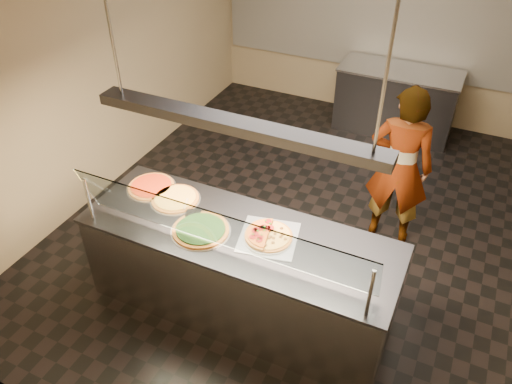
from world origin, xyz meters
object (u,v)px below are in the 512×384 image
at_px(serving_counter, 240,271).
at_px(heat_lamp_housing, 236,125).
at_px(half_pizza_sausage, 279,238).
at_px(sneeze_guard, 217,230).
at_px(perforated_tray, 269,237).
at_px(prep_table, 396,100).
at_px(worker, 400,167).
at_px(pizza_cheese, 176,198).
at_px(pizza_spinach, 201,230).
at_px(half_pizza_pepperoni, 258,231).
at_px(pizza_tomato, 152,186).
at_px(pizza_spatula, 189,207).

xyz_separation_m(serving_counter, heat_lamp_housing, (-0.00, -0.00, 1.48)).
relative_size(serving_counter, half_pizza_sausage, 6.50).
xyz_separation_m(sneeze_guard, heat_lamp_housing, (0.00, 0.34, 0.72)).
relative_size(perforated_tray, half_pizza_sausage, 1.33).
xyz_separation_m(prep_table, worker, (0.50, -2.37, 0.42)).
bearing_deg(worker, half_pizza_sausage, 64.25).
relative_size(pizza_cheese, heat_lamp_housing, 0.20).
height_order(half_pizza_sausage, pizza_spinach, half_pizza_sausage).
xyz_separation_m(sneeze_guard, half_pizza_sausage, (0.35, 0.39, -0.27)).
bearing_deg(serving_counter, pizza_spinach, -157.03).
relative_size(half_pizza_pepperoni, prep_table, 0.25).
height_order(serving_counter, pizza_cheese, pizza_cheese).
xyz_separation_m(perforated_tray, pizza_spinach, (-0.55, -0.17, 0.01)).
distance_m(sneeze_guard, pizza_cheese, 0.92).
distance_m(pizza_spinach, heat_lamp_housing, 1.05).
height_order(sneeze_guard, pizza_tomato, sneeze_guard).
bearing_deg(perforated_tray, half_pizza_pepperoni, -179.91).
distance_m(perforated_tray, half_pizza_sausage, 0.10).
bearing_deg(half_pizza_pepperoni, pizza_cheese, 173.01).
relative_size(perforated_tray, pizza_spinach, 1.09).
relative_size(pizza_spinach, pizza_tomato, 1.12).
bearing_deg(prep_table, pizza_tomato, -112.20).
bearing_deg(serving_counter, half_pizza_pepperoni, 15.25).
distance_m(half_pizza_sausage, pizza_cheese, 1.08).
xyz_separation_m(sneeze_guard, perforated_tray, (0.26, 0.39, -0.29)).
bearing_deg(pizza_tomato, worker, 34.54).
xyz_separation_m(pizza_cheese, prep_table, (1.23, 3.83, -0.48)).
height_order(pizza_spatula, heat_lamp_housing, heat_lamp_housing).
distance_m(pizza_tomato, prep_table, 4.10).
distance_m(perforated_tray, pizza_spatula, 0.79).
distance_m(half_pizza_sausage, heat_lamp_housing, 1.05).
xyz_separation_m(half_pizza_sausage, worker, (0.66, 1.57, -0.07)).
bearing_deg(sneeze_guard, half_pizza_pepperoni, 67.12).
distance_m(sneeze_guard, pizza_spatula, 0.73).
distance_m(serving_counter, pizza_spinach, 0.58).
xyz_separation_m(pizza_spatula, heat_lamp_housing, (0.53, -0.08, 0.99)).
bearing_deg(pizza_spatula, pizza_spinach, -40.34).
distance_m(pizza_cheese, prep_table, 4.05).
relative_size(pizza_spatula, heat_lamp_housing, 0.10).
relative_size(sneeze_guard, pizza_cheese, 5.48).
relative_size(half_pizza_pepperoni, worker, 0.24).
bearing_deg(sneeze_guard, serving_counter, 90.00).
xyz_separation_m(pizza_spatula, worker, (1.54, 1.54, -0.07)).
bearing_deg(pizza_spinach, pizza_tomato, 155.20).
height_order(serving_counter, perforated_tray, perforated_tray).
distance_m(sneeze_guard, worker, 2.23).
bearing_deg(pizza_tomato, serving_counter, -11.90).
relative_size(sneeze_guard, pizza_tomato, 5.48).
xyz_separation_m(pizza_tomato, heat_lamp_housing, (1.03, -0.22, 1.01)).
bearing_deg(pizza_cheese, half_pizza_sausage, -5.80).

